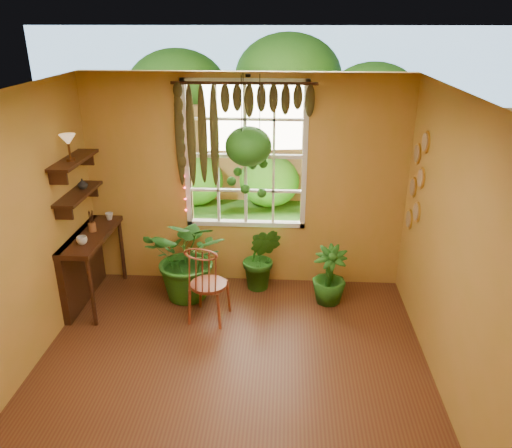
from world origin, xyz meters
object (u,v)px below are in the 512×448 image
at_px(potted_plant_left, 190,257).
at_px(potted_plant_mid, 262,258).
at_px(counter_ledge, 85,260).
at_px(windsor_chair, 208,295).
at_px(hanging_basket, 248,150).

relative_size(potted_plant_left, potted_plant_mid, 1.27).
relative_size(counter_ledge, windsor_chair, 1.06).
bearing_deg(counter_ledge, potted_plant_left, 6.22).
distance_m(counter_ledge, potted_plant_left, 1.27).
bearing_deg(hanging_basket, windsor_chair, -118.01).
distance_m(windsor_chair, hanging_basket, 1.75).
xyz_separation_m(windsor_chair, hanging_basket, (0.42, 0.78, 1.51)).
distance_m(windsor_chair, potted_plant_mid, 0.95).
xyz_separation_m(windsor_chair, potted_plant_left, (-0.29, 0.49, 0.24)).
xyz_separation_m(counter_ledge, windsor_chair, (1.55, -0.35, -0.23)).
bearing_deg(potted_plant_left, potted_plant_mid, 16.59).
height_order(windsor_chair, hanging_basket, hanging_basket).
distance_m(counter_ledge, windsor_chair, 1.61).
distance_m(potted_plant_left, hanging_basket, 1.49).
relative_size(counter_ledge, potted_plant_mid, 1.35).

